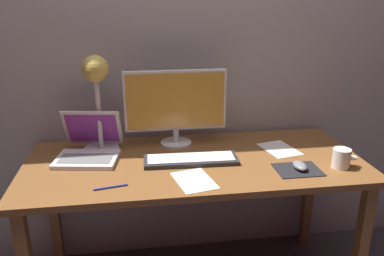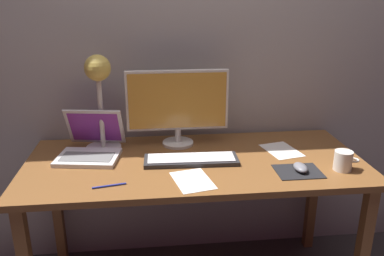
{
  "view_description": "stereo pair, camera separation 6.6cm",
  "coord_description": "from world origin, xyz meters",
  "px_view_note": "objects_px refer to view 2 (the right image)",
  "views": [
    {
      "loc": [
        -0.27,
        -1.72,
        1.51
      ],
      "look_at": [
        -0.02,
        -0.05,
        0.92
      ],
      "focal_mm": 37.27,
      "sensor_mm": 36.0,
      "label": 1
    },
    {
      "loc": [
        -0.2,
        -1.73,
        1.51
      ],
      "look_at": [
        -0.02,
        -0.05,
        0.92
      ],
      "focal_mm": 37.27,
      "sensor_mm": 36.0,
      "label": 2
    }
  ],
  "objects_px": {
    "coffee_mug": "(343,161)",
    "pen": "(109,186)",
    "desk_lamp": "(99,86)",
    "mouse": "(300,167)",
    "keyboard_main": "(191,160)",
    "laptop": "(91,143)",
    "monitor": "(177,104)"
  },
  "relations": [
    {
      "from": "mouse",
      "to": "coffee_mug",
      "type": "height_order",
      "value": "coffee_mug"
    },
    {
      "from": "monitor",
      "to": "coffee_mug",
      "type": "height_order",
      "value": "monitor"
    },
    {
      "from": "monitor",
      "to": "mouse",
      "type": "xyz_separation_m",
      "value": [
        0.52,
        -0.39,
        -0.2
      ]
    },
    {
      "from": "mouse",
      "to": "laptop",
      "type": "bearing_deg",
      "value": 162.14
    },
    {
      "from": "mouse",
      "to": "pen",
      "type": "bearing_deg",
      "value": -176.28
    },
    {
      "from": "laptop",
      "to": "pen",
      "type": "distance_m",
      "value": 0.38
    },
    {
      "from": "keyboard_main",
      "to": "coffee_mug",
      "type": "bearing_deg",
      "value": -13.26
    },
    {
      "from": "keyboard_main",
      "to": "coffee_mug",
      "type": "height_order",
      "value": "coffee_mug"
    },
    {
      "from": "desk_lamp",
      "to": "coffee_mug",
      "type": "xyz_separation_m",
      "value": [
        1.1,
        -0.36,
        -0.29
      ]
    },
    {
      "from": "laptop",
      "to": "desk_lamp",
      "type": "height_order",
      "value": "desk_lamp"
    },
    {
      "from": "desk_lamp",
      "to": "mouse",
      "type": "distance_m",
      "value": 1.02
    },
    {
      "from": "keyboard_main",
      "to": "laptop",
      "type": "bearing_deg",
      "value": 162.53
    },
    {
      "from": "keyboard_main",
      "to": "coffee_mug",
      "type": "relative_size",
      "value": 3.84
    },
    {
      "from": "desk_lamp",
      "to": "pen",
      "type": "height_order",
      "value": "desk_lamp"
    },
    {
      "from": "desk_lamp",
      "to": "pen",
      "type": "bearing_deg",
      "value": -81.39
    },
    {
      "from": "monitor",
      "to": "keyboard_main",
      "type": "bearing_deg",
      "value": -79.19
    },
    {
      "from": "mouse",
      "to": "coffee_mug",
      "type": "bearing_deg",
      "value": -0.51
    },
    {
      "from": "mouse",
      "to": "pen",
      "type": "distance_m",
      "value": 0.84
    },
    {
      "from": "keyboard_main",
      "to": "mouse",
      "type": "bearing_deg",
      "value": -18.24
    },
    {
      "from": "coffee_mug",
      "to": "pen",
      "type": "distance_m",
      "value": 1.03
    },
    {
      "from": "pen",
      "to": "keyboard_main",
      "type": "bearing_deg",
      "value": 30.16
    },
    {
      "from": "monitor",
      "to": "pen",
      "type": "relative_size",
      "value": 3.69
    },
    {
      "from": "keyboard_main",
      "to": "laptop",
      "type": "xyz_separation_m",
      "value": [
        -0.48,
        0.15,
        0.05
      ]
    },
    {
      "from": "monitor",
      "to": "pen",
      "type": "distance_m",
      "value": 0.59
    },
    {
      "from": "laptop",
      "to": "mouse",
      "type": "xyz_separation_m",
      "value": [
        0.95,
        -0.31,
        -0.04
      ]
    },
    {
      "from": "mouse",
      "to": "pen",
      "type": "xyz_separation_m",
      "value": [
        -0.84,
        -0.05,
        -0.02
      ]
    },
    {
      "from": "laptop",
      "to": "coffee_mug",
      "type": "distance_m",
      "value": 1.19
    },
    {
      "from": "monitor",
      "to": "laptop",
      "type": "bearing_deg",
      "value": -169.0
    },
    {
      "from": "monitor",
      "to": "desk_lamp",
      "type": "relative_size",
      "value": 1.08
    },
    {
      "from": "monitor",
      "to": "coffee_mug",
      "type": "distance_m",
      "value": 0.83
    },
    {
      "from": "pen",
      "to": "monitor",
      "type": "bearing_deg",
      "value": 54.4
    },
    {
      "from": "monitor",
      "to": "desk_lamp",
      "type": "height_order",
      "value": "desk_lamp"
    }
  ]
}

